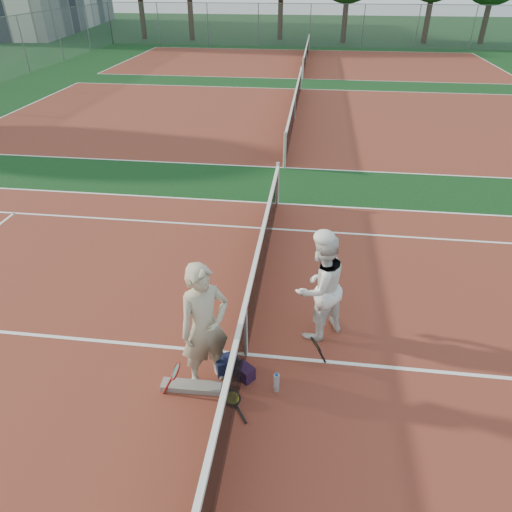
{
  "coord_description": "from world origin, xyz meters",
  "views": [
    {
      "loc": [
        0.81,
        -5.15,
        5.08
      ],
      "look_at": [
        0.0,
        1.23,
        1.05
      ],
      "focal_mm": 32.0,
      "sensor_mm": 36.0,
      "label": 1
    }
  ],
  "objects_px": {
    "player_a": "(205,327)",
    "racket_black_held": "(315,352)",
    "water_bottle": "(276,383)",
    "racket_red": "(177,379)",
    "sports_bag_purple": "(245,372)",
    "net_main": "(246,330)",
    "player_b": "(320,287)",
    "sports_bag_navy": "(227,364)",
    "racket_spare": "(232,398)"
  },
  "relations": [
    {
      "from": "player_b",
      "to": "water_bottle",
      "type": "relative_size",
      "value": 6.17
    },
    {
      "from": "racket_red",
      "to": "water_bottle",
      "type": "relative_size",
      "value": 1.83
    },
    {
      "from": "racket_black_held",
      "to": "sports_bag_navy",
      "type": "bearing_deg",
      "value": -18.12
    },
    {
      "from": "player_a",
      "to": "water_bottle",
      "type": "relative_size",
      "value": 6.56
    },
    {
      "from": "net_main",
      "to": "player_b",
      "type": "relative_size",
      "value": 5.93
    },
    {
      "from": "racket_red",
      "to": "racket_black_held",
      "type": "relative_size",
      "value": 0.98
    },
    {
      "from": "racket_black_held",
      "to": "sports_bag_navy",
      "type": "height_order",
      "value": "racket_black_held"
    },
    {
      "from": "racket_spare",
      "to": "water_bottle",
      "type": "bearing_deg",
      "value": -102.48
    },
    {
      "from": "racket_black_held",
      "to": "water_bottle",
      "type": "height_order",
      "value": "racket_black_held"
    },
    {
      "from": "player_a",
      "to": "water_bottle",
      "type": "height_order",
      "value": "player_a"
    },
    {
      "from": "sports_bag_purple",
      "to": "water_bottle",
      "type": "bearing_deg",
      "value": -20.26
    },
    {
      "from": "player_a",
      "to": "racket_black_held",
      "type": "distance_m",
      "value": 1.74
    },
    {
      "from": "player_a",
      "to": "racket_black_held",
      "type": "height_order",
      "value": "player_a"
    },
    {
      "from": "racket_black_held",
      "to": "player_b",
      "type": "bearing_deg",
      "value": -120.74
    },
    {
      "from": "sports_bag_purple",
      "to": "player_a",
      "type": "bearing_deg",
      "value": -172.06
    },
    {
      "from": "sports_bag_navy",
      "to": "racket_red",
      "type": "bearing_deg",
      "value": -141.12
    },
    {
      "from": "player_b",
      "to": "racket_spare",
      "type": "bearing_deg",
      "value": 11.56
    },
    {
      "from": "player_a",
      "to": "racket_black_held",
      "type": "relative_size",
      "value": 3.52
    },
    {
      "from": "player_a",
      "to": "racket_red",
      "type": "xyz_separation_m",
      "value": [
        -0.37,
        -0.32,
        -0.71
      ]
    },
    {
      "from": "player_a",
      "to": "racket_spare",
      "type": "height_order",
      "value": "player_a"
    },
    {
      "from": "sports_bag_navy",
      "to": "net_main",
      "type": "bearing_deg",
      "value": 58.03
    },
    {
      "from": "racket_spare",
      "to": "water_bottle",
      "type": "relative_size",
      "value": 2.0
    },
    {
      "from": "racket_red",
      "to": "racket_spare",
      "type": "xyz_separation_m",
      "value": [
        0.77,
        -0.02,
        -0.26
      ]
    },
    {
      "from": "water_bottle",
      "to": "player_b",
      "type": "bearing_deg",
      "value": 67.64
    },
    {
      "from": "player_a",
      "to": "racket_red",
      "type": "distance_m",
      "value": 0.86
    },
    {
      "from": "racket_black_held",
      "to": "racket_spare",
      "type": "bearing_deg",
      "value": 4.66
    },
    {
      "from": "player_b",
      "to": "sports_bag_purple",
      "type": "distance_m",
      "value": 1.73
    },
    {
      "from": "racket_spare",
      "to": "racket_red",
      "type": "bearing_deg",
      "value": 55.57
    },
    {
      "from": "sports_bag_purple",
      "to": "net_main",
      "type": "bearing_deg",
      "value": 95.96
    },
    {
      "from": "sports_bag_navy",
      "to": "water_bottle",
      "type": "relative_size",
      "value": 1.12
    },
    {
      "from": "racket_red",
      "to": "player_b",
      "type": "bearing_deg",
      "value": 25.08
    },
    {
      "from": "net_main",
      "to": "player_a",
      "type": "height_order",
      "value": "player_a"
    },
    {
      "from": "racket_red",
      "to": "sports_bag_purple",
      "type": "distance_m",
      "value": 0.99
    },
    {
      "from": "player_b",
      "to": "water_bottle",
      "type": "height_order",
      "value": "player_b"
    },
    {
      "from": "racket_black_held",
      "to": "sports_bag_purple",
      "type": "relative_size",
      "value": 2.02
    },
    {
      "from": "net_main",
      "to": "player_b",
      "type": "distance_m",
      "value": 1.32
    },
    {
      "from": "player_b",
      "to": "racket_spare",
      "type": "xyz_separation_m",
      "value": [
        -1.14,
        -1.54,
        -0.91
      ]
    },
    {
      "from": "net_main",
      "to": "sports_bag_navy",
      "type": "height_order",
      "value": "net_main"
    },
    {
      "from": "racket_black_held",
      "to": "net_main",
      "type": "bearing_deg",
      "value": -35.65
    },
    {
      "from": "player_b",
      "to": "water_bottle",
      "type": "bearing_deg",
      "value": 25.74
    },
    {
      "from": "racket_red",
      "to": "sports_bag_navy",
      "type": "distance_m",
      "value": 0.79
    },
    {
      "from": "net_main",
      "to": "player_b",
      "type": "xyz_separation_m",
      "value": [
        1.07,
        0.66,
        0.42
      ]
    },
    {
      "from": "player_b",
      "to": "water_bottle",
      "type": "xyz_separation_m",
      "value": [
        -0.54,
        -1.31,
        -0.78
      ]
    },
    {
      "from": "net_main",
      "to": "racket_red",
      "type": "xyz_separation_m",
      "value": [
        -0.84,
        -0.87,
        -0.23
      ]
    },
    {
      "from": "player_b",
      "to": "racket_red",
      "type": "xyz_separation_m",
      "value": [
        -1.91,
        -1.52,
        -0.65
      ]
    },
    {
      "from": "sports_bag_purple",
      "to": "racket_spare",
      "type": "bearing_deg",
      "value": -106.49
    },
    {
      "from": "net_main",
      "to": "player_a",
      "type": "distance_m",
      "value": 0.87
    },
    {
      "from": "sports_bag_navy",
      "to": "player_a",
      "type": "bearing_deg",
      "value": -144.02
    },
    {
      "from": "racket_red",
      "to": "racket_spare",
      "type": "bearing_deg",
      "value": -14.66
    },
    {
      "from": "racket_spare",
      "to": "water_bottle",
      "type": "distance_m",
      "value": 0.66
    }
  ]
}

